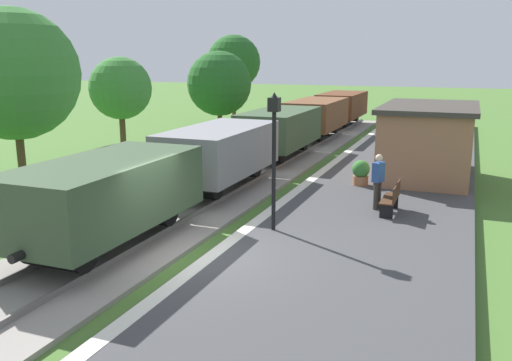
# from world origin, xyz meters

# --- Properties ---
(ground_plane) EXTENTS (160.00, 160.00, 0.00)m
(ground_plane) POSITION_xyz_m (0.00, 0.00, 0.00)
(ground_plane) COLOR #47702D
(platform_slab) EXTENTS (6.00, 60.00, 0.25)m
(platform_slab) POSITION_xyz_m (3.20, 0.00, 0.12)
(platform_slab) COLOR #424244
(platform_slab) RESTS_ON ground
(platform_edge_stripe) EXTENTS (0.36, 60.00, 0.01)m
(platform_edge_stripe) POSITION_xyz_m (0.40, 0.00, 0.25)
(platform_edge_stripe) COLOR silver
(platform_edge_stripe) RESTS_ON platform_slab
(track_ballast) EXTENTS (3.80, 60.00, 0.12)m
(track_ballast) POSITION_xyz_m (-2.40, 0.00, 0.06)
(track_ballast) COLOR gray
(track_ballast) RESTS_ON ground
(rail_near) EXTENTS (0.07, 60.00, 0.14)m
(rail_near) POSITION_xyz_m (-1.68, 0.00, 0.19)
(rail_near) COLOR slate
(rail_near) RESTS_ON track_ballast
(rail_far) EXTENTS (0.07, 60.00, 0.14)m
(rail_far) POSITION_xyz_m (-3.12, 0.00, 0.19)
(rail_far) COLOR slate
(rail_far) RESTS_ON track_ballast
(freight_train) EXTENTS (2.50, 32.60, 2.12)m
(freight_train) POSITION_xyz_m (-2.40, 13.02, 1.40)
(freight_train) COLOR #384C33
(freight_train) RESTS_ON rail_near
(station_hut) EXTENTS (3.50, 5.80, 2.78)m
(station_hut) POSITION_xyz_m (4.40, 10.96, 1.65)
(station_hut) COLOR #9E6B4C
(station_hut) RESTS_ON platform_slab
(bench_near_hut) EXTENTS (0.42, 1.50, 0.91)m
(bench_near_hut) POSITION_xyz_m (3.86, 5.15, 0.72)
(bench_near_hut) COLOR #422819
(bench_near_hut) RESTS_ON platform_slab
(bench_down_platform) EXTENTS (0.42, 1.50, 0.91)m
(bench_down_platform) POSITION_xyz_m (3.86, 15.58, 0.72)
(bench_down_platform) COLOR #422819
(bench_down_platform) RESTS_ON platform_slab
(person_waiting) EXTENTS (0.36, 0.44, 1.71)m
(person_waiting) POSITION_xyz_m (3.38, 5.45, 1.18)
(person_waiting) COLOR #38332D
(person_waiting) RESTS_ON platform_slab
(potted_planter) EXTENTS (0.64, 0.64, 0.92)m
(potted_planter) POSITION_xyz_m (2.30, 8.45, 0.72)
(potted_planter) COLOR #9E6642
(potted_planter) RESTS_ON platform_slab
(lamp_post_near) EXTENTS (0.28, 0.28, 3.70)m
(lamp_post_near) POSITION_xyz_m (1.10, 2.35, 2.80)
(lamp_post_near) COLOR black
(lamp_post_near) RESTS_ON platform_slab
(tree_trackside_mid) EXTENTS (4.49, 4.49, 6.49)m
(tree_trackside_mid) POSITION_xyz_m (-8.76, 3.55, 4.24)
(tree_trackside_mid) COLOR #4C3823
(tree_trackside_mid) RESTS_ON ground
(tree_trackside_far) EXTENTS (2.91, 2.91, 4.84)m
(tree_trackside_far) POSITION_xyz_m (-9.51, 10.68, 3.36)
(tree_trackside_far) COLOR #4C3823
(tree_trackside_far) RESTS_ON ground
(tree_field_left) EXTENTS (3.75, 3.75, 5.16)m
(tree_field_left) POSITION_xyz_m (-7.91, 18.15, 3.27)
(tree_field_left) COLOR #4C3823
(tree_field_left) RESTS_ON ground
(tree_field_distant) EXTENTS (3.86, 3.86, 6.36)m
(tree_field_distant) POSITION_xyz_m (-10.32, 25.73, 4.41)
(tree_field_distant) COLOR #4C3823
(tree_field_distant) RESTS_ON ground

